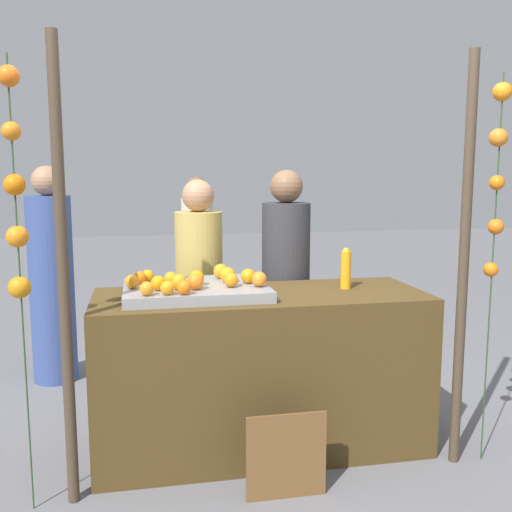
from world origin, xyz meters
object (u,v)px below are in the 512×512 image
stall_counter (261,371)px  vendor_left (200,305)px  vendor_right (286,298)px  juice_bottle (346,269)px  orange_1 (171,279)px  chalkboard_sign (286,457)px  orange_0 (158,283)px

stall_counter → vendor_left: bearing=115.7°
vendor_left → stall_counter: bearing=-64.3°
vendor_right → juice_bottle: bearing=-66.3°
orange_1 → chalkboard_sign: size_ratio=0.18×
chalkboard_sign → vendor_right: (0.29, 1.17, 0.55)m
vendor_left → orange_0: bearing=-112.6°
orange_0 → vendor_left: bearing=67.4°
orange_1 → chalkboard_sign: 1.15m
juice_bottle → vendor_left: vendor_left is taller
juice_bottle → vendor_right: 0.65m
chalkboard_sign → vendor_left: vendor_left is taller
stall_counter → vendor_right: size_ratio=1.17×
orange_0 → chalkboard_sign: bearing=-39.5°
juice_bottle → vendor_left: 1.06m
orange_0 → vendor_left: (0.29, 0.71, -0.30)m
vendor_left → vendor_right: bearing=-3.4°
orange_1 → vendor_right: size_ratio=0.05×
chalkboard_sign → orange_1: bearing=130.4°
orange_1 → orange_0: bearing=-122.0°
orange_0 → juice_bottle: size_ratio=0.33×
orange_0 → vendor_left: 0.82m
stall_counter → orange_1: size_ratio=23.96×
juice_bottle → vendor_right: size_ratio=0.15×
vendor_right → orange_0: bearing=-143.0°
juice_bottle → stall_counter: bearing=-175.1°
stall_counter → orange_1: orange_1 is taller
chalkboard_sign → vendor_left: size_ratio=0.29×
orange_0 → juice_bottle: 1.13m
stall_counter → vendor_left: size_ratio=1.21×
chalkboard_sign → vendor_right: bearing=76.1°
juice_bottle → vendor_left: (-0.83, 0.57, -0.31)m
orange_0 → orange_1: bearing=58.0°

